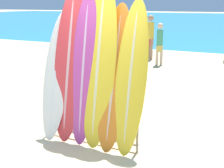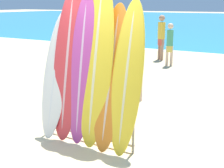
{
  "view_description": "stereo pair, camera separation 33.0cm",
  "coord_description": "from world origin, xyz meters",
  "px_view_note": "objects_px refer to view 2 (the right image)",
  "views": [
    {
      "loc": [
        2.43,
        -3.84,
        2.25
      ],
      "look_at": [
        0.02,
        1.1,
        0.82
      ],
      "focal_mm": 50.0,
      "sensor_mm": 36.0,
      "label": 1
    },
    {
      "loc": [
        2.72,
        -3.68,
        2.25
      ],
      "look_at": [
        0.02,
        1.1,
        0.82
      ],
      "focal_mm": 50.0,
      "sensor_mm": 36.0,
      "label": 2
    }
  ],
  "objects_px": {
    "surfboard_slot_1": "(68,64)",
    "surfboard_slot_3": "(96,65)",
    "surfboard_rack": "(88,117)",
    "surfboard_slot_2": "(82,69)",
    "surfboard_slot_5": "(127,78)",
    "surfboard_slot_4": "(111,78)",
    "surfboard_slot_0": "(56,75)",
    "person_near_water": "(170,43)",
    "person_far_right": "(161,36)",
    "person_far_left": "(138,65)"
  },
  "relations": [
    {
      "from": "person_near_water",
      "to": "person_far_right",
      "type": "relative_size",
      "value": 0.87
    },
    {
      "from": "surfboard_rack",
      "to": "surfboard_slot_2",
      "type": "relative_size",
      "value": 0.69
    },
    {
      "from": "surfboard_slot_5",
      "to": "person_far_left",
      "type": "height_order",
      "value": "surfboard_slot_5"
    },
    {
      "from": "surfboard_slot_0",
      "to": "person_near_water",
      "type": "relative_size",
      "value": 1.38
    },
    {
      "from": "surfboard_slot_1",
      "to": "person_far_left",
      "type": "bearing_deg",
      "value": 86.05
    },
    {
      "from": "surfboard_rack",
      "to": "person_far_left",
      "type": "relative_size",
      "value": 1.08
    },
    {
      "from": "surfboard_slot_4",
      "to": "surfboard_slot_0",
      "type": "bearing_deg",
      "value": -178.76
    },
    {
      "from": "surfboard_slot_4",
      "to": "person_near_water",
      "type": "relative_size",
      "value": 1.46
    },
    {
      "from": "surfboard_slot_3",
      "to": "surfboard_slot_0",
      "type": "bearing_deg",
      "value": -178.46
    },
    {
      "from": "surfboard_slot_0",
      "to": "surfboard_slot_3",
      "type": "height_order",
      "value": "surfboard_slot_3"
    },
    {
      "from": "surfboard_slot_2",
      "to": "surfboard_slot_4",
      "type": "height_order",
      "value": "surfboard_slot_2"
    },
    {
      "from": "surfboard_slot_5",
      "to": "surfboard_slot_3",
      "type": "bearing_deg",
      "value": 178.33
    },
    {
      "from": "surfboard_rack",
      "to": "surfboard_slot_3",
      "type": "height_order",
      "value": "surfboard_slot_3"
    },
    {
      "from": "surfboard_slot_1",
      "to": "person_far_right",
      "type": "distance_m",
      "value": 7.98
    },
    {
      "from": "person_far_right",
      "to": "surfboard_slot_3",
      "type": "bearing_deg",
      "value": 135.37
    },
    {
      "from": "surfboard_slot_1",
      "to": "surfboard_slot_3",
      "type": "bearing_deg",
      "value": 0.43
    },
    {
      "from": "surfboard_slot_1",
      "to": "surfboard_slot_4",
      "type": "relative_size",
      "value": 1.12
    },
    {
      "from": "surfboard_slot_1",
      "to": "surfboard_slot_4",
      "type": "xyz_separation_m",
      "value": [
        0.81,
        0.01,
        -0.13
      ]
    },
    {
      "from": "surfboard_slot_5",
      "to": "person_far_left",
      "type": "distance_m",
      "value": 2.6
    },
    {
      "from": "surfboard_slot_2",
      "to": "surfboard_slot_1",
      "type": "bearing_deg",
      "value": 176.07
    },
    {
      "from": "surfboard_slot_2",
      "to": "person_far_left",
      "type": "distance_m",
      "value": 2.44
    },
    {
      "from": "surfboard_slot_4",
      "to": "surfboard_rack",
      "type": "bearing_deg",
      "value": -170.92
    },
    {
      "from": "surfboard_slot_3",
      "to": "person_far_left",
      "type": "xyz_separation_m",
      "value": [
        -0.38,
        2.39,
        -0.46
      ]
    },
    {
      "from": "surfboard_slot_4",
      "to": "person_far_left",
      "type": "xyz_separation_m",
      "value": [
        -0.65,
        2.39,
        -0.28
      ]
    },
    {
      "from": "surfboard_slot_1",
      "to": "surfboard_slot_2",
      "type": "distance_m",
      "value": 0.3
    },
    {
      "from": "surfboard_slot_5",
      "to": "surfboard_slot_4",
      "type": "bearing_deg",
      "value": 176.52
    },
    {
      "from": "surfboard_rack",
      "to": "surfboard_slot_4",
      "type": "height_order",
      "value": "surfboard_slot_4"
    },
    {
      "from": "surfboard_slot_3",
      "to": "surfboard_slot_5",
      "type": "bearing_deg",
      "value": -1.67
    },
    {
      "from": "surfboard_slot_1",
      "to": "surfboard_slot_3",
      "type": "xyz_separation_m",
      "value": [
        0.55,
        0.0,
        0.04
      ]
    },
    {
      "from": "person_far_left",
      "to": "person_far_right",
      "type": "bearing_deg",
      "value": -124.91
    },
    {
      "from": "surfboard_slot_3",
      "to": "surfboard_slot_2",
      "type": "bearing_deg",
      "value": -174.55
    },
    {
      "from": "surfboard_slot_0",
      "to": "person_far_right",
      "type": "distance_m",
      "value": 7.96
    },
    {
      "from": "surfboard_rack",
      "to": "surfboard_slot_5",
      "type": "relative_size",
      "value": 0.72
    },
    {
      "from": "surfboard_slot_0",
      "to": "surfboard_slot_3",
      "type": "bearing_deg",
      "value": 1.54
    },
    {
      "from": "surfboard_slot_3",
      "to": "person_near_water",
      "type": "height_order",
      "value": "surfboard_slot_3"
    },
    {
      "from": "surfboard_slot_3",
      "to": "surfboard_slot_4",
      "type": "xyz_separation_m",
      "value": [
        0.27,
        0.0,
        -0.18
      ]
    },
    {
      "from": "surfboard_rack",
      "to": "person_far_right",
      "type": "distance_m",
      "value": 8.13
    },
    {
      "from": "surfboard_slot_3",
      "to": "person_far_left",
      "type": "distance_m",
      "value": 2.46
    },
    {
      "from": "surfboard_rack",
      "to": "surfboard_slot_2",
      "type": "bearing_deg",
      "value": 163.35
    },
    {
      "from": "surfboard_slot_3",
      "to": "surfboard_slot_5",
      "type": "relative_size",
      "value": 1.12
    },
    {
      "from": "surfboard_slot_1",
      "to": "person_far_left",
      "type": "distance_m",
      "value": 2.43
    },
    {
      "from": "surfboard_slot_4",
      "to": "surfboard_slot_5",
      "type": "distance_m",
      "value": 0.29
    },
    {
      "from": "person_far_right",
      "to": "surfboard_slot_4",
      "type": "bearing_deg",
      "value": 137.19
    },
    {
      "from": "person_near_water",
      "to": "surfboard_rack",
      "type": "bearing_deg",
      "value": -97.13
    },
    {
      "from": "surfboard_slot_4",
      "to": "person_near_water",
      "type": "bearing_deg",
      "value": 101.8
    },
    {
      "from": "surfboard_slot_1",
      "to": "person_far_right",
      "type": "xyz_separation_m",
      "value": [
        -1.34,
        7.86,
        -0.29
      ]
    },
    {
      "from": "person_near_water",
      "to": "person_far_right",
      "type": "height_order",
      "value": "person_far_right"
    },
    {
      "from": "surfboard_slot_0",
      "to": "surfboard_slot_5",
      "type": "height_order",
      "value": "surfboard_slot_5"
    },
    {
      "from": "surfboard_slot_0",
      "to": "person_far_right",
      "type": "height_order",
      "value": "surfboard_slot_0"
    },
    {
      "from": "surfboard_slot_0",
      "to": "surfboard_slot_1",
      "type": "relative_size",
      "value": 0.84
    }
  ]
}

